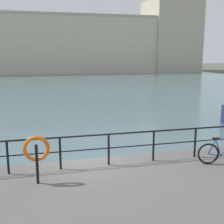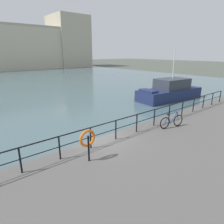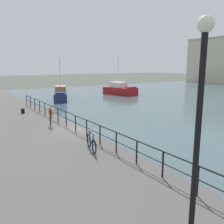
{
  "view_description": "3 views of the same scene",
  "coord_description": "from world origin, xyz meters",
  "px_view_note": "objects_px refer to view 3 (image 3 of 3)",
  "views": [
    {
      "loc": [
        -1.56,
        -9.69,
        4.58
      ],
      "look_at": [
        2.08,
        5.06,
        1.53
      ],
      "focal_mm": 46.69,
      "sensor_mm": 36.0,
      "label": 1
    },
    {
      "loc": [
        -5.74,
        -7.98,
        5.37
      ],
      "look_at": [
        2.73,
        2.2,
        1.33
      ],
      "focal_mm": 31.57,
      "sensor_mm": 36.0,
      "label": 2
    },
    {
      "loc": [
        14.5,
        -7.08,
        5.21
      ],
      "look_at": [
        0.7,
        2.02,
        1.96
      ],
      "focal_mm": 38.03,
      "sensor_mm": 36.0,
      "label": 3
    }
  ],
  "objects_px": {
    "moored_green_narrowboat": "(61,94)",
    "parked_bicycle": "(91,143)",
    "life_ring_stand": "(51,112)",
    "mooring_bollard": "(23,111)",
    "moored_blue_motorboat": "(120,90)",
    "quay_lamp_post": "(199,119)"
  },
  "relations": [
    {
      "from": "moored_green_narrowboat",
      "to": "parked_bicycle",
      "type": "distance_m",
      "value": 26.08
    },
    {
      "from": "parked_bicycle",
      "to": "life_ring_stand",
      "type": "height_order",
      "value": "life_ring_stand"
    },
    {
      "from": "mooring_bollard",
      "to": "life_ring_stand",
      "type": "distance_m",
      "value": 5.9
    },
    {
      "from": "moored_blue_motorboat",
      "to": "moored_green_narrowboat",
      "type": "xyz_separation_m",
      "value": [
        0.27,
        -11.44,
        -0.04
      ]
    },
    {
      "from": "moored_blue_motorboat",
      "to": "mooring_bollard",
      "type": "distance_m",
      "value": 24.08
    },
    {
      "from": "moored_green_narrowboat",
      "to": "mooring_bollard",
      "type": "xyz_separation_m",
      "value": [
        12.94,
        -8.69,
        0.31
      ]
    },
    {
      "from": "parked_bicycle",
      "to": "life_ring_stand",
      "type": "bearing_deg",
      "value": -166.32
    },
    {
      "from": "parked_bicycle",
      "to": "quay_lamp_post",
      "type": "bearing_deg",
      "value": 1.58
    },
    {
      "from": "moored_blue_motorboat",
      "to": "parked_bicycle",
      "type": "relative_size",
      "value": 3.99
    },
    {
      "from": "moored_blue_motorboat",
      "to": "parked_bicycle",
      "type": "bearing_deg",
      "value": -50.97
    },
    {
      "from": "parked_bicycle",
      "to": "mooring_bollard",
      "type": "relative_size",
      "value": 3.94
    },
    {
      "from": "life_ring_stand",
      "to": "quay_lamp_post",
      "type": "height_order",
      "value": "quay_lamp_post"
    },
    {
      "from": "moored_blue_motorboat",
      "to": "quay_lamp_post",
      "type": "bearing_deg",
      "value": -46.1
    },
    {
      "from": "mooring_bollard",
      "to": "quay_lamp_post",
      "type": "distance_m",
      "value": 19.51
    },
    {
      "from": "quay_lamp_post",
      "to": "moored_green_narrowboat",
      "type": "bearing_deg",
      "value": 163.29
    },
    {
      "from": "moored_blue_motorboat",
      "to": "life_ring_stand",
      "type": "xyz_separation_m",
      "value": [
        19.02,
        -19.52,
        1.02
      ]
    },
    {
      "from": "moored_green_narrowboat",
      "to": "parked_bicycle",
      "type": "bearing_deg",
      "value": 4.84
    },
    {
      "from": "mooring_bollard",
      "to": "quay_lamp_post",
      "type": "xyz_separation_m",
      "value": [
        19.25,
        -0.97,
        3.03
      ]
    },
    {
      "from": "moored_green_narrowboat",
      "to": "mooring_bollard",
      "type": "height_order",
      "value": "moored_green_narrowboat"
    },
    {
      "from": "parked_bicycle",
      "to": "quay_lamp_post",
      "type": "height_order",
      "value": "quay_lamp_post"
    },
    {
      "from": "moored_blue_motorboat",
      "to": "parked_bicycle",
      "type": "height_order",
      "value": "moored_blue_motorboat"
    },
    {
      "from": "quay_lamp_post",
      "to": "parked_bicycle",
      "type": "bearing_deg",
      "value": 167.89
    }
  ]
}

